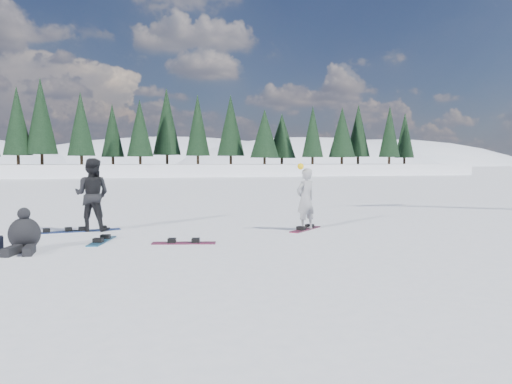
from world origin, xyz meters
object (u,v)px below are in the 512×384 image
(snowboarder_woman, at_px, (305,199))
(seated_rider, at_px, (24,234))
(snowboard_loose_a, at_px, (102,241))
(snowboard_loose_b, at_px, (184,243))
(snowboard_loose_c, at_px, (58,232))
(snowboarder_man, at_px, (92,195))

(snowboarder_woman, height_order, seated_rider, snowboarder_woman)
(snowboard_loose_a, distance_m, snowboard_loose_b, 2.06)
(seated_rider, height_order, snowboard_loose_c, seated_rider)
(seated_rider, bearing_deg, snowboard_loose_a, 36.82)
(snowboarder_woman, height_order, snowboard_loose_b, snowboarder_woman)
(snowboarder_woman, height_order, snowboard_loose_c, snowboarder_woman)
(snowboarder_man, bearing_deg, seated_rider, 84.45)
(snowboarder_man, height_order, snowboard_loose_c, snowboarder_man)
(snowboarder_woman, relative_size, seated_rider, 1.63)
(snowboarder_man, xyz_separation_m, snowboard_loose_c, (-0.91, -0.10, -1.00))
(seated_rider, bearing_deg, snowboard_loose_c, 90.42)
(snowboard_loose_c, xyz_separation_m, snowboard_loose_b, (3.10, -2.74, 0.00))
(snowboarder_woman, distance_m, snowboard_loose_c, 6.91)
(snowboard_loose_c, bearing_deg, snowboarder_man, -3.68)
(seated_rider, xyz_separation_m, snowboard_loose_c, (0.37, 2.78, -0.35))
(snowboarder_man, xyz_separation_m, snowboard_loose_a, (0.31, -2.01, -1.00))
(snowboarder_woman, relative_size, snowboarder_man, 0.93)
(snowboarder_woman, relative_size, snowboard_loose_c, 1.26)
(snowboarder_woman, bearing_deg, snowboard_loose_a, -16.94)
(snowboarder_man, distance_m, seated_rider, 3.22)
(snowboarder_woman, xyz_separation_m, seated_rider, (-7.11, -1.51, -0.52))
(snowboard_loose_a, bearing_deg, seated_rider, 134.58)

